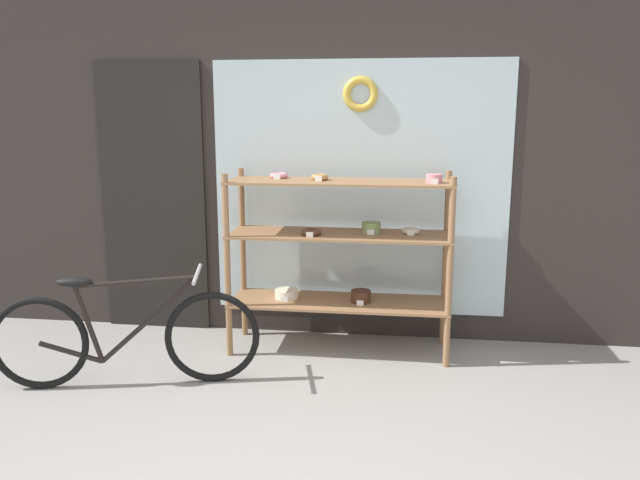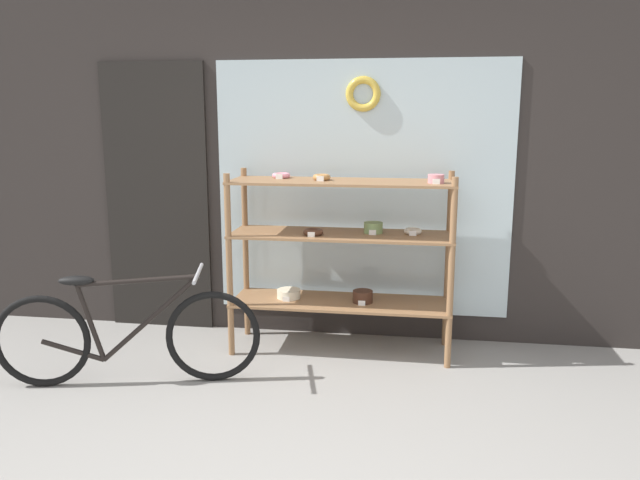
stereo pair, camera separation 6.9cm
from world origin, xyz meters
The scene contains 3 objects.
storefront_facade centered at (-0.03, 2.38, 1.79)m, with size 6.32×0.13×3.67m.
display_case centered at (0.09, 2.00, 0.79)m, with size 1.58×0.48×1.31m.
bicycle centered at (-1.19, 1.21, 0.33)m, with size 1.64×0.55×0.74m.
Camera 1 is at (0.53, -2.33, 1.72)m, focal length 35.00 mm.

